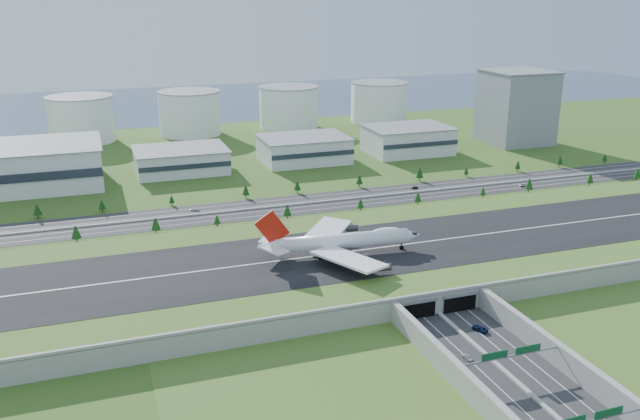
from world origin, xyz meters
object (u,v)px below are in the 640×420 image
object	(u,v)px
fuel_tank_a	(81,119)
car_7	(194,209)
boeing_747	(341,241)
car_5	(415,188)
car_6	(524,185)
car_2	(480,329)
car_0	(468,357)
office_tower	(516,107)

from	to	relation	value
fuel_tank_a	car_7	xyz separation A→B (m)	(54.36, -206.39, -16.66)
boeing_747	car_7	distance (m)	115.40
fuel_tank_a	car_5	bearing A→B (deg)	-48.09
car_5	car_6	bearing A→B (deg)	55.70
car_2	car_7	size ratio (longest dim) A/B	1.22
car_7	car_6	bearing A→B (deg)	102.67
boeing_747	car_7	size ratio (longest dim) A/B	14.44
fuel_tank_a	car_7	size ratio (longest dim) A/B	10.10
car_2	car_7	bearing A→B (deg)	-85.60
boeing_747	car_5	distance (m)	136.12
car_0	car_6	xyz separation A→B (m)	(138.92, 166.29, 0.02)
office_tower	car_0	xyz separation A→B (m)	(-206.77, -276.90, -26.56)
car_0	car_6	size ratio (longest dim) A/B	0.79
car_6	boeing_747	bearing A→B (deg)	129.97
boeing_747	car_7	bearing A→B (deg)	119.24
car_0	car_2	distance (m)	21.06
office_tower	car_0	distance (m)	346.61
boeing_747	car_0	xyz separation A→B (m)	(13.64, -80.20, -13.32)
fuel_tank_a	car_7	world-z (taller)	fuel_tank_a
office_tower	car_0	world-z (taller)	office_tower
car_0	car_2	world-z (taller)	car_2
office_tower	car_7	bearing A→B (deg)	-161.01
office_tower	car_5	world-z (taller)	office_tower
fuel_tank_a	car_6	world-z (taller)	fuel_tank_a
boeing_747	car_0	distance (m)	82.43
boeing_747	car_6	xyz separation A→B (m)	(152.56, 86.09, -13.30)
office_tower	car_6	bearing A→B (deg)	-121.52
car_2	car_6	bearing A→B (deg)	-148.47
office_tower	car_6	world-z (taller)	office_tower
fuel_tank_a	car_5	size ratio (longest dim) A/B	11.63
office_tower	boeing_747	size ratio (longest dim) A/B	0.77
fuel_tank_a	car_2	xyz separation A→B (m)	(127.41, -376.33, -16.54)
car_0	car_7	world-z (taller)	car_0
car_0	car_2	xyz separation A→B (m)	(14.18, 15.57, 0.01)
car_0	car_5	distance (m)	198.03
car_0	car_5	world-z (taller)	car_0
fuel_tank_a	office_tower	bearing A→B (deg)	-19.77
fuel_tank_a	car_0	distance (m)	408.27
car_7	car_2	bearing A→B (deg)	41.48
car_7	car_0	bearing A→B (deg)	35.83
fuel_tank_a	car_2	size ratio (longest dim) A/B	8.29
car_2	car_6	size ratio (longest dim) A/B	0.99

